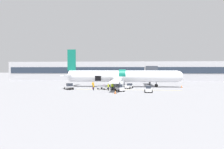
# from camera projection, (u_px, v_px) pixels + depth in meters

# --- Properties ---
(ground_plane) EXTENTS (500.00, 500.00, 0.00)m
(ground_plane) POSITION_uv_depth(u_px,v_px,m) (124.00, 89.00, 51.41)
(ground_plane) COLOR gray
(apron_marking_line) EXTENTS (26.08, 1.18, 0.01)m
(apron_marking_line) POSITION_uv_depth(u_px,v_px,m) (127.00, 90.00, 49.00)
(apron_marking_line) COLOR yellow
(apron_marking_line) RESTS_ON ground_plane
(terminal_strip) EXTENTS (108.75, 11.55, 8.53)m
(terminal_strip) POSITION_uv_depth(u_px,v_px,m) (127.00, 71.00, 92.98)
(terminal_strip) COLOR #B2B2B7
(terminal_strip) RESTS_ON ground_plane
(jet_bridge_stub) EXTENTS (3.37, 11.95, 6.02)m
(jet_bridge_stub) POSITION_uv_depth(u_px,v_px,m) (150.00, 71.00, 62.50)
(jet_bridge_stub) COLOR #4C4C51
(jet_bridge_stub) RESTS_ON ground_plane
(airplane) EXTENTS (34.11, 30.37, 10.79)m
(airplane) POSITION_uv_depth(u_px,v_px,m) (121.00, 77.00, 56.76)
(airplane) COLOR white
(airplane) RESTS_ON ground_plane
(baggage_tug_lead) EXTENTS (2.80, 3.03, 1.58)m
(baggage_tug_lead) POSITION_uv_depth(u_px,v_px,m) (69.00, 87.00, 49.56)
(baggage_tug_lead) COLOR silver
(baggage_tug_lead) RESTS_ON ground_plane
(baggage_tug_mid) EXTENTS (2.41, 3.11, 1.58)m
(baggage_tug_mid) POSITION_uv_depth(u_px,v_px,m) (120.00, 88.00, 45.60)
(baggage_tug_mid) COLOR silver
(baggage_tug_mid) RESTS_ON ground_plane
(baggage_tug_rear) EXTENTS (1.99, 2.99, 1.44)m
(baggage_tug_rear) POSITION_uv_depth(u_px,v_px,m) (148.00, 89.00, 43.59)
(baggage_tug_rear) COLOR white
(baggage_tug_rear) RESTS_ON ground_plane
(baggage_tug_spare) EXTENTS (2.34, 3.00, 1.30)m
(baggage_tug_spare) POSITION_uv_depth(u_px,v_px,m) (129.00, 86.00, 52.53)
(baggage_tug_spare) COLOR white
(baggage_tug_spare) RESTS_ON ground_plane
(baggage_cart_loading) EXTENTS (3.57, 2.78, 1.10)m
(baggage_cart_loading) POSITION_uv_depth(u_px,v_px,m) (103.00, 87.00, 50.03)
(baggage_cart_loading) COLOR #999BA0
(baggage_cart_loading) RESTS_ON ground_plane
(ground_crew_loader_a) EXTENTS (0.47, 0.58, 1.67)m
(ground_crew_loader_a) POSITION_uv_depth(u_px,v_px,m) (108.00, 87.00, 47.37)
(ground_crew_loader_a) COLOR black
(ground_crew_loader_a) RESTS_ON ground_plane
(ground_crew_loader_b) EXTENTS (0.45, 0.56, 1.59)m
(ground_crew_loader_b) POSITION_uv_depth(u_px,v_px,m) (94.00, 87.00, 47.80)
(ground_crew_loader_b) COLOR #1E2338
(ground_crew_loader_b) RESTS_ON ground_plane
(ground_crew_driver) EXTENTS (0.61, 0.54, 1.80)m
(ground_crew_driver) POSITION_uv_depth(u_px,v_px,m) (112.00, 86.00, 47.66)
(ground_crew_driver) COLOR black
(ground_crew_driver) RESTS_ON ground_plane
(ground_crew_supervisor) EXTENTS (0.61, 0.41, 1.79)m
(ground_crew_supervisor) POSITION_uv_depth(u_px,v_px,m) (93.00, 85.00, 53.21)
(ground_crew_supervisor) COLOR #1E2338
(ground_crew_supervisor) RESTS_ON ground_plane
(suitcase_on_tarmac_upright) EXTENTS (0.41, 0.35, 0.59)m
(suitcase_on_tarmac_upright) POSITION_uv_depth(u_px,v_px,m) (93.00, 88.00, 50.35)
(suitcase_on_tarmac_upright) COLOR #721951
(suitcase_on_tarmac_upright) RESTS_ON ground_plane
(safety_cone_nose) EXTENTS (0.61, 0.61, 0.63)m
(safety_cone_nose) POSITION_uv_depth(u_px,v_px,m) (182.00, 86.00, 55.08)
(safety_cone_nose) COLOR black
(safety_cone_nose) RESTS_ON ground_plane
(safety_cone_engine_left) EXTENTS (0.59, 0.59, 0.66)m
(safety_cone_engine_left) POSITION_uv_depth(u_px,v_px,m) (115.00, 92.00, 41.13)
(safety_cone_engine_left) COLOR black
(safety_cone_engine_left) RESTS_ON ground_plane
(safety_cone_wingtip) EXTENTS (0.53, 0.53, 0.67)m
(safety_cone_wingtip) POSITION_uv_depth(u_px,v_px,m) (122.00, 89.00, 48.83)
(safety_cone_wingtip) COLOR black
(safety_cone_wingtip) RESTS_ON ground_plane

